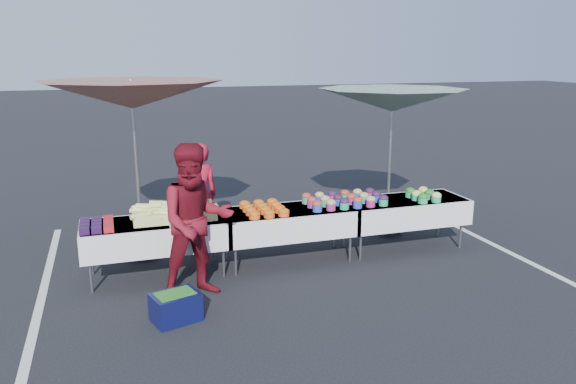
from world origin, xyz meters
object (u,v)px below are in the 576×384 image
object	(u,v)px
table_right	(403,210)
umbrella_right	(392,101)
table_center	(288,221)
table_left	(156,234)
customer	(196,221)
vendor	(199,196)
umbrella_left	(132,96)
storage_bin	(176,306)

from	to	relation	value
table_right	umbrella_right	bearing A→B (deg)	81.05
table_center	umbrella_right	xyz separation A→B (m)	(1.91, 0.68, 1.54)
table_left	umbrella_right	size ratio (longest dim) A/B	0.63
customer	table_left	bearing A→B (deg)	115.13
table_right	umbrella_right	distance (m)	1.69
vendor	customer	xyz separation A→B (m)	(-0.30, -1.67, 0.13)
table_center	vendor	bearing A→B (deg)	139.55
table_left	customer	xyz separation A→B (m)	(0.42, -0.75, 0.35)
umbrella_left	storage_bin	distance (m)	3.03
table_center	customer	size ratio (longest dim) A/B	1.00
table_center	table_left	bearing A→B (deg)	180.00
table_right	customer	xyz separation A→B (m)	(-3.18, -0.75, 0.35)
table_right	vendor	bearing A→B (deg)	162.26
table_left	storage_bin	world-z (taller)	table_left
table_right	storage_bin	distance (m)	3.80
table_center	storage_bin	distance (m)	2.24
table_right	customer	world-z (taller)	customer
table_left	customer	bearing A→B (deg)	-60.79
table_left	storage_bin	xyz separation A→B (m)	(0.07, -1.35, -0.42)
customer	umbrella_right	distance (m)	3.78
table_right	table_center	bearing A→B (deg)	180.00
table_left	umbrella_left	size ratio (longest dim) A/B	0.65
storage_bin	table_center	bearing A→B (deg)	21.11
vendor	customer	size ratio (longest dim) A/B	0.86
storage_bin	vendor	bearing A→B (deg)	57.14
table_left	vendor	size ratio (longest dim) A/B	1.16
umbrella_right	table_center	bearing A→B (deg)	-160.39
table_right	umbrella_left	distance (m)	4.19
vendor	customer	bearing A→B (deg)	68.81
customer	umbrella_right	bearing A→B (deg)	19.42
table_left	vendor	bearing A→B (deg)	52.05
table_left	umbrella_left	xyz separation A→B (m)	(-0.15, 0.80, 1.71)
vendor	customer	distance (m)	1.70
customer	umbrella_right	xyz separation A→B (m)	(3.29, 1.43, 1.20)
table_center	umbrella_right	world-z (taller)	umbrella_right
table_left	umbrella_right	xyz separation A→B (m)	(3.71, 0.68, 1.54)
table_center	customer	distance (m)	1.61
table_center	vendor	xyz separation A→B (m)	(-1.08, 0.92, 0.22)
table_left	table_right	distance (m)	3.60
vendor	table_center	bearing A→B (deg)	128.52
umbrella_right	table_left	bearing A→B (deg)	-169.61
vendor	table_left	bearing A→B (deg)	41.02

